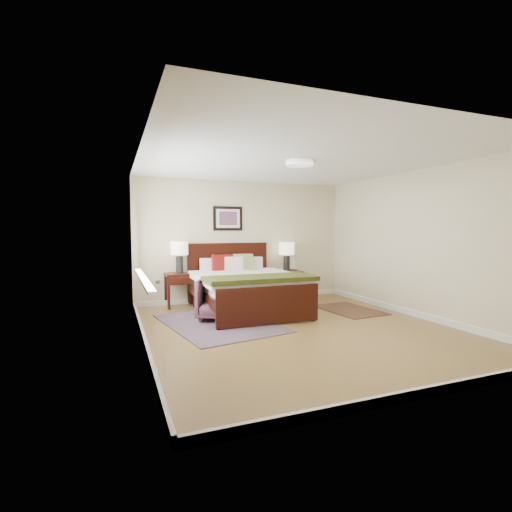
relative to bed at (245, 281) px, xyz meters
name	(u,v)px	position (x,y,z in m)	size (l,w,h in m)	color
floor	(298,328)	(0.35, -1.41, -0.55)	(5.00, 5.00, 0.00)	olive
back_wall	(243,241)	(0.35, 1.09, 0.70)	(4.50, 0.04, 2.50)	#CAB792
front_wall	(435,257)	(0.35, -3.91, 0.70)	(4.50, 0.04, 2.50)	#CAB792
left_wall	(141,248)	(-1.90, -1.41, 0.70)	(0.04, 5.00, 2.50)	#CAB792
right_wall	(416,244)	(2.60, -1.41, 0.70)	(0.04, 5.00, 2.50)	#CAB792
ceiling	(299,160)	(0.35, -1.41, 1.95)	(4.50, 5.00, 0.02)	white
window	(141,237)	(-1.85, -0.71, 0.83)	(0.11, 2.72, 1.32)	silver
door	(159,279)	(-1.88, -3.16, 0.52)	(0.06, 1.00, 2.18)	silver
ceil_fixture	(299,163)	(0.35, -1.41, 1.92)	(0.44, 0.44, 0.08)	white
bed	(245,281)	(0.00, 0.00, 0.00)	(1.82, 2.22, 1.19)	black
wall_art	(228,218)	(0.00, 1.06, 1.17)	(0.62, 0.05, 0.50)	black
nightstand_left	(180,280)	(-1.04, 0.84, -0.02)	(0.55, 0.49, 0.65)	black
nightstand_right	(287,281)	(1.26, 0.85, -0.18)	(0.61, 0.45, 0.60)	black
lamp_left	(179,251)	(-1.04, 0.86, 0.53)	(0.33, 0.33, 0.61)	black
lamp_right	(287,251)	(1.26, 0.86, 0.48)	(0.33, 0.33, 0.61)	black
armchair	(223,298)	(-0.55, -0.43, -0.20)	(0.75, 0.77, 0.70)	brown
rug_persian	(219,323)	(-0.69, -0.69, -0.54)	(1.51, 2.13, 0.01)	#0B0E3B
rug_navy	(349,310)	(1.83, -0.61, -0.54)	(0.85, 1.28, 0.01)	black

